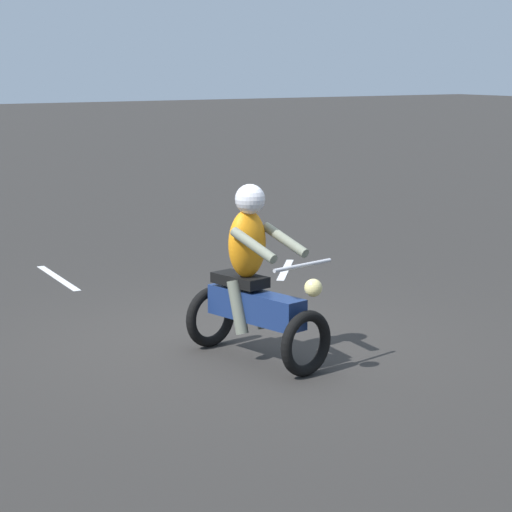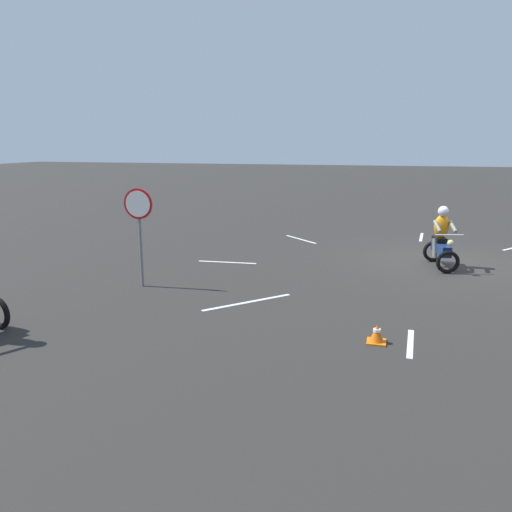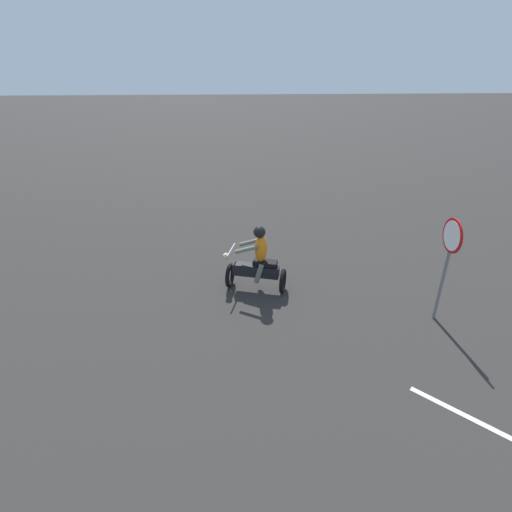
% 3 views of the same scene
% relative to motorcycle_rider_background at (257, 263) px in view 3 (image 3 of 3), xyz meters
% --- Properties ---
extents(motorcycle_rider_background, '(0.97, 1.56, 1.66)m').
position_rel_motorcycle_rider_background_xyz_m(motorcycle_rider_background, '(0.00, 0.00, 0.00)').
color(motorcycle_rider_background, black).
rests_on(motorcycle_rider_background, ground).
extents(stop_sign, '(0.70, 0.08, 2.30)m').
position_rel_motorcycle_rider_background_xyz_m(stop_sign, '(-1.38, -3.74, 0.91)').
color(stop_sign, slate).
rests_on(stop_sign, ground).
extents(lane_stripe_ne, '(1.56, 1.61, 0.01)m').
position_rel_motorcycle_rider_background_xyz_m(lane_stripe_ne, '(-4.11, -3.21, -0.72)').
color(lane_stripe_ne, silver).
rests_on(lane_stripe_ne, ground).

